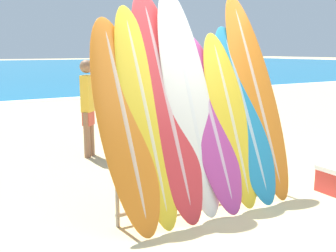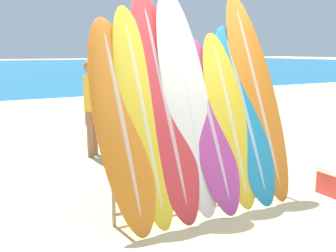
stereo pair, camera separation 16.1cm
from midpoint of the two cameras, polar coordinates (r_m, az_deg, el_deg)
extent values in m
plane|color=tan|center=(4.58, 10.38, -11.89)|extent=(160.00, 160.00, 0.00)
cube|color=white|center=(14.74, -17.79, 3.60)|extent=(120.00, 0.60, 0.01)
cylinder|color=gray|center=(4.00, -6.80, -9.10)|extent=(0.04, 0.04, 0.79)
cylinder|color=gray|center=(5.13, 15.80, -4.94)|extent=(0.04, 0.04, 0.79)
cylinder|color=gray|center=(4.38, 6.06, -2.25)|extent=(2.15, 0.04, 0.04)
cylinder|color=gray|center=(4.57, 5.89, -10.18)|extent=(2.15, 0.04, 0.04)
ellipsoid|color=orange|center=(3.98, -5.70, 0.82)|extent=(0.57, 1.12, 2.13)
ellipsoid|color=beige|center=(3.98, -5.70, 0.82)|extent=(0.10, 1.09, 2.05)
ellipsoid|color=yellow|center=(4.09, -2.60, 2.06)|extent=(0.49, 1.08, 2.26)
ellipsoid|color=beige|center=(4.09, -2.60, 2.06)|extent=(0.09, 1.05, 2.18)
ellipsoid|color=red|center=(4.24, 0.48, 3.60)|extent=(0.60, 1.20, 2.44)
ellipsoid|color=#D59E9F|center=(4.24, 0.48, 3.60)|extent=(0.11, 1.17, 2.35)
ellipsoid|color=silver|center=(4.36, 3.79, 4.01)|extent=(0.56, 1.04, 2.47)
ellipsoid|color=silver|center=(4.36, 3.79, 4.01)|extent=(0.10, 1.00, 2.38)
ellipsoid|color=#B23D8E|center=(4.45, 7.01, 0.70)|extent=(0.57, 1.01, 1.95)
ellipsoid|color=#CAA1BE|center=(4.45, 7.01, 0.70)|extent=(0.10, 0.98, 1.88)
ellipsoid|color=yellow|center=(4.61, 9.82, 1.16)|extent=(0.52, 0.90, 1.98)
ellipsoid|color=beige|center=(4.61, 9.82, 1.16)|extent=(0.09, 0.87, 1.91)
ellipsoid|color=teal|center=(4.79, 11.93, 1.99)|extent=(0.60, 1.03, 2.07)
ellipsoid|color=#98BACC|center=(4.79, 11.93, 1.99)|extent=(0.11, 1.00, 1.99)
ellipsoid|color=orange|center=(4.99, 13.64, 4.62)|extent=(0.58, 1.14, 2.48)
ellipsoid|color=beige|center=(4.99, 13.64, 4.62)|extent=(0.11, 1.10, 2.38)
cylinder|color=#846047|center=(6.64, -10.56, -1.23)|extent=(0.11, 0.11, 0.76)
cylinder|color=#846047|center=(6.78, -9.96, -0.95)|extent=(0.11, 0.11, 0.76)
cube|color=#CC4C3D|center=(6.66, -10.34, 1.16)|extent=(0.24, 0.25, 0.23)
cube|color=gold|center=(6.60, -10.46, 4.70)|extent=(0.27, 0.27, 0.60)
sphere|color=#846047|center=(6.57, -10.59, 8.51)|extent=(0.22, 0.22, 0.22)
camera|label=1|loc=(0.08, -89.09, 0.18)|focal=42.00mm
camera|label=2|loc=(0.08, 90.91, -0.18)|focal=42.00mm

